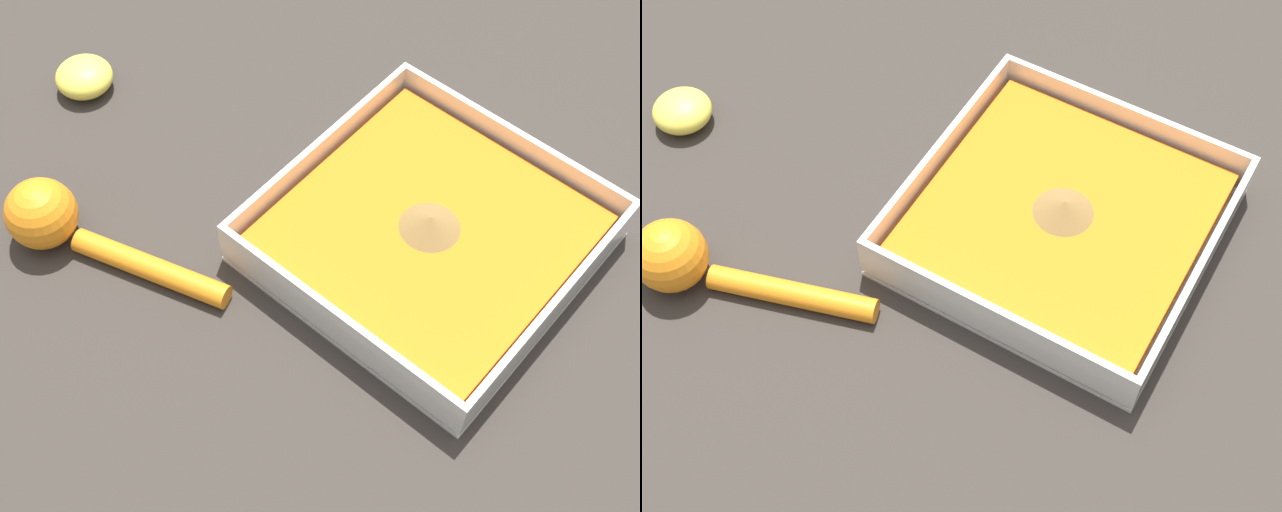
% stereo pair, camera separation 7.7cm
% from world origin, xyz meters
% --- Properties ---
extents(ground_plane, '(4.00, 4.00, 0.00)m').
position_xyz_m(ground_plane, '(0.00, 0.00, 0.00)').
color(ground_plane, '#332D28').
extents(square_dish, '(0.26, 0.26, 0.05)m').
position_xyz_m(square_dish, '(0.02, 0.05, 0.02)').
color(square_dish, silver).
rests_on(square_dish, ground_plane).
extents(lemon_squeezer, '(0.21, 0.10, 0.06)m').
position_xyz_m(lemon_squeezer, '(-0.23, -0.16, 0.03)').
color(lemon_squeezer, orange).
rests_on(lemon_squeezer, ground_plane).
extents(lemon_half, '(0.06, 0.06, 0.03)m').
position_xyz_m(lemon_half, '(-0.37, -0.02, 0.02)').
color(lemon_half, '#EFDB4C').
rests_on(lemon_half, ground_plane).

